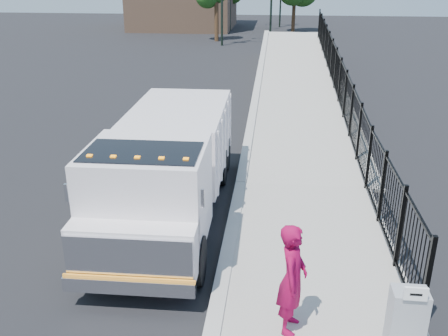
# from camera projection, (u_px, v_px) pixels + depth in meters

# --- Properties ---
(ground) EXTENTS (120.00, 120.00, 0.00)m
(ground) POSITION_uv_depth(u_px,v_px,m) (227.00, 260.00, 10.88)
(ground) COLOR black
(ground) RESTS_ON ground
(sidewalk) EXTENTS (3.55, 12.00, 0.12)m
(sidewalk) POSITION_uv_depth(u_px,v_px,m) (323.00, 325.00, 8.82)
(sidewalk) COLOR #9E998E
(sidewalk) RESTS_ON ground
(curb) EXTENTS (0.30, 12.00, 0.16)m
(curb) POSITION_uv_depth(u_px,v_px,m) (215.00, 317.00, 9.01)
(curb) COLOR #ADAAA3
(curb) RESTS_ON ground
(ramp) EXTENTS (3.95, 24.06, 3.19)m
(ramp) POSITION_uv_depth(u_px,v_px,m) (301.00, 92.00, 25.41)
(ramp) COLOR #9E998E
(ramp) RESTS_ON ground
(iron_fence) EXTENTS (0.10, 28.00, 1.80)m
(iron_fence) POSITION_uv_depth(u_px,v_px,m) (339.00, 94.00, 21.24)
(iron_fence) COLOR black
(iron_fence) RESTS_ON ground
(truck) EXTENTS (2.66, 7.80, 2.66)m
(truck) POSITION_uv_depth(u_px,v_px,m) (167.00, 164.00, 12.13)
(truck) COLOR black
(truck) RESTS_ON ground
(worker) EXTENTS (0.59, 0.80, 2.00)m
(worker) POSITION_uv_depth(u_px,v_px,m) (292.00, 279.00, 8.31)
(worker) COLOR maroon
(worker) RESTS_ON sidewalk
(utility_cabinet) EXTENTS (0.55, 0.40, 1.25)m
(utility_cabinet) POSITION_uv_depth(u_px,v_px,m) (406.00, 324.00, 7.82)
(utility_cabinet) COLOR gray
(utility_cabinet) RESTS_ON sidewalk
(arrow_sign) EXTENTS (0.35, 0.04, 0.22)m
(arrow_sign) POSITION_uv_depth(u_px,v_px,m) (416.00, 294.00, 7.34)
(arrow_sign) COLOR white
(arrow_sign) RESTS_ON utility_cabinet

